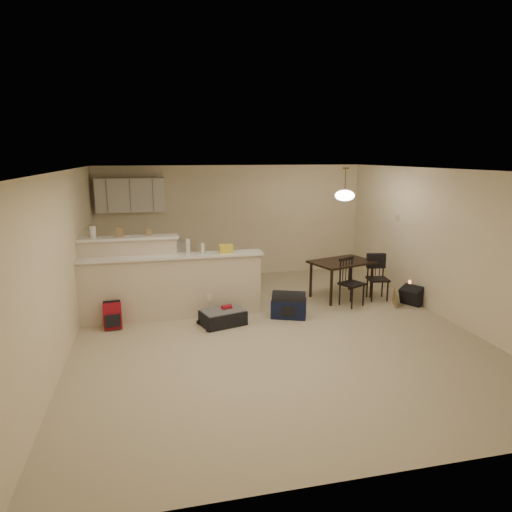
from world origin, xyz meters
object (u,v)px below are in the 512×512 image
object	(u,v)px
red_backpack	(112,316)
black_daypack	(412,296)
dining_table	(342,265)
dining_chair_near	(352,282)
pendant_lamp	(345,195)
navy_duffel	(289,308)
dining_chair_far	(378,278)
suitcase	(223,318)

from	to	relation	value
red_backpack	black_daypack	size ratio (longest dim) A/B	1.12
dining_table	dining_chair_near	size ratio (longest dim) A/B	1.52
dining_table	dining_chair_near	distance (m)	0.55
pendant_lamp	black_daypack	bearing A→B (deg)	-32.95
dining_table	navy_duffel	size ratio (longest dim) A/B	2.28
dining_chair_near	red_backpack	bearing A→B (deg)	157.73
dining_chair_near	navy_duffel	xyz separation A→B (m)	(-1.31, -0.34, -0.28)
dining_chair_near	black_daypack	distance (m)	1.17
pendant_lamp	dining_chair_near	world-z (taller)	pendant_lamp
dining_chair_near	navy_duffel	size ratio (longest dim) A/B	1.51
pendant_lamp	dining_chair_far	xyz separation A→B (m)	(0.62, -0.29, -1.56)
dining_chair_far	suitcase	xyz separation A→B (m)	(-3.09, -0.67, -0.31)
dining_chair_near	suitcase	size ratio (longest dim) A/B	1.28
dining_table	navy_duffel	xyz separation A→B (m)	(-1.32, -0.86, -0.48)
dining_chair_near	dining_table	bearing A→B (deg)	63.57
dining_table	black_daypack	size ratio (longest dim) A/B	3.56
pendant_lamp	red_backpack	xyz separation A→B (m)	(-4.22, -0.72, -1.78)
pendant_lamp	dining_chair_far	bearing A→B (deg)	-24.88
suitcase	pendant_lamp	bearing A→B (deg)	4.55
black_daypack	pendant_lamp	bearing A→B (deg)	27.78
dining_chair_near	suitcase	bearing A→B (deg)	165.09
dining_chair_far	pendant_lamp	bearing A→B (deg)	163.25
dining_table	pendant_lamp	bearing A→B (deg)	27.52
red_backpack	navy_duffel	distance (m)	2.90
suitcase	red_backpack	size ratio (longest dim) A/B	1.64
dining_table	suitcase	distance (m)	2.70
dining_table	dining_chair_far	xyz separation A→B (m)	(0.62, -0.29, -0.21)
dining_table	navy_duffel	bearing A→B (deg)	-164.48
red_backpack	suitcase	bearing A→B (deg)	-13.78
pendant_lamp	dining_chair_near	xyz separation A→B (m)	(-0.01, -0.52, -1.55)
dining_chair_near	pendant_lamp	bearing A→B (deg)	63.57
navy_duffel	red_backpack	bearing A→B (deg)	-161.34
pendant_lamp	navy_duffel	xyz separation A→B (m)	(-1.32, -0.86, -1.83)
pendant_lamp	dining_chair_far	size ratio (longest dim) A/B	0.73
pendant_lamp	black_daypack	world-z (taller)	pendant_lamp
suitcase	red_backpack	world-z (taller)	red_backpack
dining_table	black_daypack	world-z (taller)	dining_table
dining_table	navy_duffel	distance (m)	1.65
navy_duffel	black_daypack	bearing A→B (deg)	24.76
dining_chair_near	red_backpack	distance (m)	4.21
dining_chair_near	black_daypack	size ratio (longest dim) A/B	2.35
dining_chair_far	red_backpack	world-z (taller)	dining_chair_far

